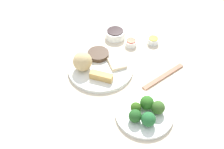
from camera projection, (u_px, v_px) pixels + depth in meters
tabletop at (101, 70)px, 1.13m from camera, size 2.20×2.20×0.02m
main_plate at (100, 68)px, 1.11m from camera, size 0.29×0.29×0.02m
rice_scoop at (83, 62)px, 1.06m from camera, size 0.08×0.08×0.08m
spring_roll at (102, 76)px, 1.04m from camera, size 0.10×0.07×0.03m
crab_rangoon_wonton at (117, 64)px, 1.10m from camera, size 0.09×0.09×0.02m
stir_fry_heap at (98, 54)px, 1.15m from camera, size 0.10×0.10×0.02m
broccoli_plate at (144, 114)px, 0.93m from camera, size 0.22×0.22×0.01m
broccoli_floret_0 at (136, 107)px, 0.92m from camera, size 0.04×0.04×0.04m
broccoli_floret_1 at (135, 116)px, 0.88m from camera, size 0.05×0.05×0.05m
broccoli_floret_2 at (147, 103)px, 0.92m from camera, size 0.05×0.05×0.05m
broccoli_floret_3 at (148, 119)px, 0.87m from camera, size 0.05×0.05×0.05m
broccoli_floret_4 at (158, 108)px, 0.91m from camera, size 0.05×0.05×0.05m
soy_sauce_bowl at (115, 34)px, 1.27m from camera, size 0.10×0.10×0.04m
soy_sauce_bowl_liquid at (115, 31)px, 1.26m from camera, size 0.08×0.08×0.00m
sauce_ramekin_sweet_and_sour at (131, 43)px, 1.23m from camera, size 0.06×0.06×0.03m
sauce_ramekin_sweet_and_sour_liquid at (131, 41)px, 1.21m from camera, size 0.05×0.05×0.00m
sauce_ramekin_hot_mustard at (153, 41)px, 1.24m from camera, size 0.06×0.06×0.03m
sauce_ramekin_hot_mustard_liquid at (153, 38)px, 1.23m from camera, size 0.05×0.05×0.00m
chopsticks_pair at (164, 76)px, 1.07m from camera, size 0.21×0.15×0.01m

